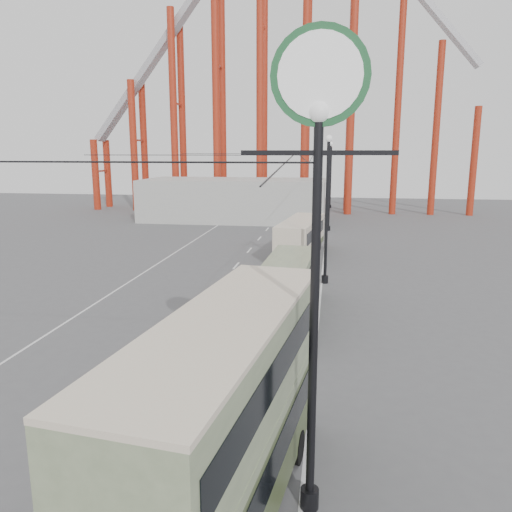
% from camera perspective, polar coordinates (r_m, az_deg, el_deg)
% --- Properties ---
extents(ground, '(160.00, 160.00, 0.00)m').
position_cam_1_polar(ground, '(16.92, -13.70, -17.99)').
color(ground, '#515154').
rests_on(ground, ground).
extents(road_markings, '(12.52, 120.00, 0.01)m').
position_cam_1_polar(road_markings, '(34.88, -2.77, -1.95)').
color(road_markings, silver).
rests_on(road_markings, ground).
extents(lamp_post_near, '(3.20, 0.44, 10.80)m').
position_cam_1_polar(lamp_post_near, '(10.50, 7.06, 9.24)').
color(lamp_post_near, black).
rests_on(lamp_post_near, ground).
extents(lamp_post_mid, '(3.20, 0.44, 9.32)m').
position_cam_1_polar(lamp_post_mid, '(31.70, 8.09, 5.14)').
color(lamp_post_mid, black).
rests_on(lamp_post_mid, ground).
extents(lamp_post_far, '(3.20, 0.44, 9.32)m').
position_cam_1_polar(lamp_post_far, '(53.61, 8.40, 7.84)').
color(lamp_post_far, black).
rests_on(lamp_post_far, ground).
extents(lamp_post_distant, '(3.20, 0.44, 9.32)m').
position_cam_1_polar(lamp_post_distant, '(75.57, 8.54, 8.97)').
color(lamp_post_distant, black).
rests_on(lamp_post_distant, ground).
extents(roller_coaster, '(52.95, 5.00, 55.48)m').
position_cam_1_polar(roller_coaster, '(72.36, 2.00, 23.49)').
color(roller_coaster, maroon).
rests_on(roller_coaster, ground).
extents(fairground_shed, '(22.00, 10.00, 5.00)m').
position_cam_1_polar(fairground_shed, '(61.92, -2.47, 6.45)').
color(fairground_shed, '#AEAEA9').
rests_on(fairground_shed, ground).
extents(double_decker_bus, '(3.50, 9.46, 4.96)m').
position_cam_1_polar(double_decker_bus, '(11.43, -3.20, -17.18)').
color(double_decker_bus, '#384324').
rests_on(double_decker_bus, ground).
extents(single_decker_green, '(2.69, 9.99, 2.80)m').
position_cam_1_polar(single_decker_green, '(25.48, 3.37, -3.51)').
color(single_decker_green, '#6F7E5C').
rests_on(single_decker_green, ground).
extents(single_decker_cream, '(3.54, 9.82, 2.98)m').
position_cam_1_polar(single_decker_cream, '(40.27, 5.14, 2.32)').
color(single_decker_cream, beige).
rests_on(single_decker_cream, ground).
extents(pedestrian, '(0.81, 0.67, 1.91)m').
position_cam_1_polar(pedestrian, '(22.72, -7.06, -7.16)').
color(pedestrian, black).
rests_on(pedestrian, ground).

